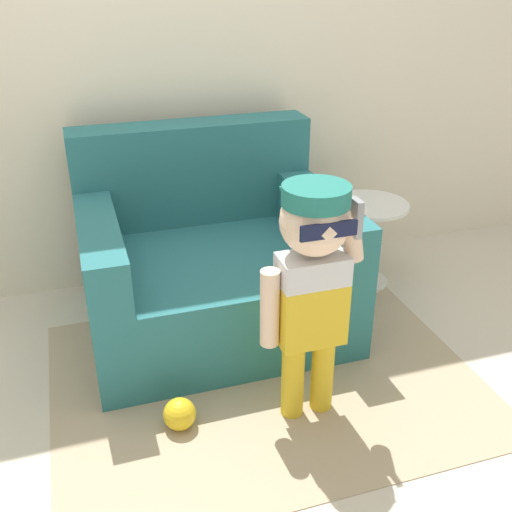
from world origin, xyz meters
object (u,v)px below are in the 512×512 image
Objects in this scene: toy_ball at (180,414)px; side_table at (367,236)px; person_child at (312,270)px; armchair at (210,261)px.

side_table is at bearing 34.48° from toy_ball.
person_child is 2.00× the size of side_table.
side_table is 1.42m from toy_ball.
armchair reaches higher than toy_ball.
armchair is at bearing -174.17° from side_table.
toy_ball is (-1.15, -0.79, -0.22)m from side_table.
armchair reaches higher than side_table.
armchair is 0.80m from toy_ball.
person_child is at bearing -6.29° from toy_ball.
toy_ball is (-0.48, 0.05, -0.55)m from person_child.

